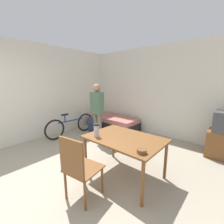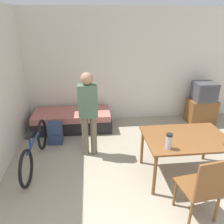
# 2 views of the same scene
# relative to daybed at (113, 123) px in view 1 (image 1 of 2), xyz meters

# --- Properties ---
(ground_plane) EXTENTS (20.00, 20.00, 0.00)m
(ground_plane) POSITION_rel_daybed_xyz_m (1.29, -3.22, -0.21)
(ground_plane) COLOR #9E937F
(wall_back) EXTENTS (5.70, 0.06, 2.70)m
(wall_back) POSITION_rel_daybed_xyz_m (1.29, 0.50, 1.14)
(wall_back) COLOR silver
(wall_back) RESTS_ON ground_plane
(wall_left) EXTENTS (0.06, 4.69, 2.70)m
(wall_left) POSITION_rel_daybed_xyz_m (-1.10, -1.37, 1.14)
(wall_left) COLOR silver
(wall_left) RESTS_ON ground_plane
(daybed) EXTENTS (1.82, 0.78, 0.43)m
(daybed) POSITION_rel_daybed_xyz_m (0.00, 0.00, 0.00)
(daybed) COLOR black
(daybed) RESTS_ON ground_plane
(dining_table) EXTENTS (1.30, 0.90, 0.72)m
(dining_table) POSITION_rel_daybed_xyz_m (1.91, -1.92, 0.44)
(dining_table) COLOR brown
(dining_table) RESTS_ON ground_plane
(wooden_chair) EXTENTS (0.52, 0.52, 0.97)m
(wooden_chair) POSITION_rel_daybed_xyz_m (1.78, -2.81, 0.33)
(wooden_chair) COLOR brown
(wooden_chair) RESTS_ON ground_plane
(bicycle) EXTENTS (0.11, 1.68, 0.71)m
(bicycle) POSITION_rel_daybed_xyz_m (-0.56, -1.35, 0.10)
(bicycle) COLOR black
(bicycle) RESTS_ON ground_plane
(person_standing) EXTENTS (0.34, 0.22, 1.60)m
(person_standing) POSITION_rel_daybed_xyz_m (0.40, -1.13, 0.72)
(person_standing) COLOR #6B604C
(person_standing) RESTS_ON ground_plane
(thermos_flask) EXTENTS (0.09, 0.09, 0.23)m
(thermos_flask) POSITION_rel_daybed_xyz_m (1.52, -2.21, 0.64)
(thermos_flask) COLOR #B7B7BC
(thermos_flask) RESTS_ON dining_table
(mate_bowl) EXTENTS (0.13, 0.13, 0.06)m
(mate_bowl) POSITION_rel_daybed_xyz_m (2.42, -2.23, 0.54)
(mate_bowl) COLOR brown
(mate_bowl) RESTS_ON dining_table
(backpack) EXTENTS (0.29, 0.27, 0.46)m
(backpack) POSITION_rel_daybed_xyz_m (-0.31, -0.65, 0.02)
(backpack) COLOR navy
(backpack) RESTS_ON ground_plane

